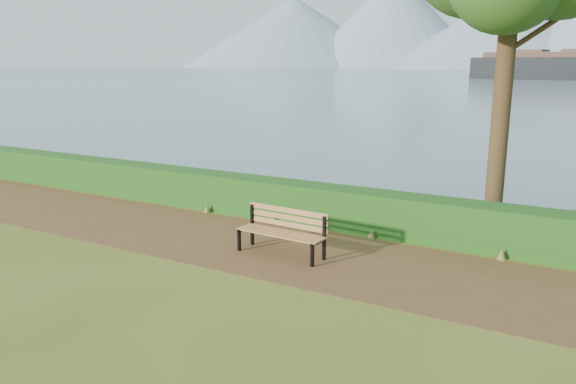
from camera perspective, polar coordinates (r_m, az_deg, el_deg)
The scene contains 4 objects.
ground at distance 12.25m, azimuth -2.13°, elevation -6.21°, with size 140.00×140.00×0.00m, color #4E5819.
path at distance 12.49m, azimuth -1.40°, elevation -5.80°, with size 40.00×3.40×0.01m, color #54351D.
hedge at distance 14.29m, azimuth 3.32°, elevation -1.31°, with size 32.00×0.85×1.00m, color #184B15.
bench at distance 12.00m, azimuth -0.50°, elevation -3.74°, with size 2.01×0.69×0.99m.
Camera 1 is at (6.08, -9.84, 4.03)m, focal length 35.00 mm.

